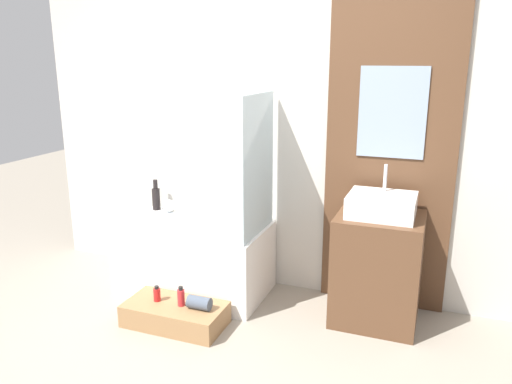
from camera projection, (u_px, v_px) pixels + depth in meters
name	position (u px, v px, depth m)	size (l,w,h in m)	color
wall_tiled_back	(285.00, 125.00, 3.77)	(4.20, 0.06, 2.60)	beige
wall_wood_accent	(391.00, 131.00, 3.45)	(0.90, 0.04, 2.60)	brown
bathtub	(195.00, 257.00, 3.91)	(1.12, 0.64, 0.55)	white
glass_shower_screen	(258.00, 166.00, 3.53)	(0.01, 0.60, 1.01)	silver
wooden_step_bench	(175.00, 314.00, 3.45)	(0.69, 0.35, 0.16)	#997047
vanity_cabinet	(377.00, 269.00, 3.45)	(0.57, 0.52, 0.77)	brown
sink	(382.00, 205.00, 3.33)	(0.44, 0.37, 0.33)	white
vase_tall_dark	(156.00, 197.00, 4.20)	(0.07, 0.07, 0.26)	black
vase_round_light	(169.00, 206.00, 4.15)	(0.10, 0.10, 0.10)	silver
bottle_soap_primary	(157.00, 294.00, 3.46)	(0.05, 0.05, 0.11)	red
bottle_soap_secondary	(181.00, 297.00, 3.40)	(0.05, 0.05, 0.14)	red
towel_roll	(199.00, 303.00, 3.35)	(0.09, 0.09, 0.16)	#4C5666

